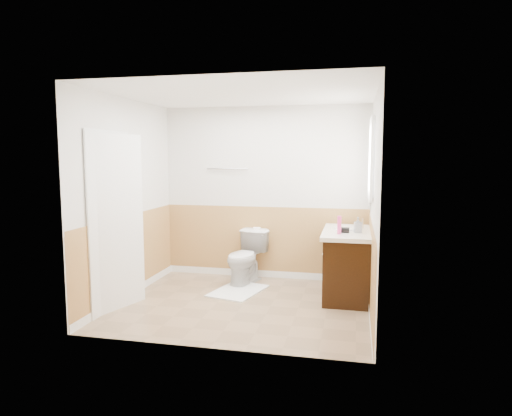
% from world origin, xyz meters
% --- Properties ---
extents(floor, '(3.00, 3.00, 0.00)m').
position_xyz_m(floor, '(0.00, 0.00, 0.00)').
color(floor, '#8C7051').
rests_on(floor, ground).
extents(ceiling, '(3.00, 3.00, 0.00)m').
position_xyz_m(ceiling, '(0.00, 0.00, 2.50)').
color(ceiling, white).
rests_on(ceiling, floor).
extents(wall_back, '(3.00, 0.00, 3.00)m').
position_xyz_m(wall_back, '(0.00, 1.30, 1.25)').
color(wall_back, silver).
rests_on(wall_back, floor).
extents(wall_front, '(3.00, 0.00, 3.00)m').
position_xyz_m(wall_front, '(0.00, -1.30, 1.25)').
color(wall_front, silver).
rests_on(wall_front, floor).
extents(wall_left, '(0.00, 3.00, 3.00)m').
position_xyz_m(wall_left, '(-1.50, 0.00, 1.25)').
color(wall_left, silver).
rests_on(wall_left, floor).
extents(wall_right, '(0.00, 3.00, 3.00)m').
position_xyz_m(wall_right, '(1.50, 0.00, 1.25)').
color(wall_right, silver).
rests_on(wall_right, floor).
extents(wainscot_back, '(3.00, 0.00, 3.00)m').
position_xyz_m(wainscot_back, '(0.00, 1.29, 0.50)').
color(wainscot_back, tan).
rests_on(wainscot_back, floor).
extents(wainscot_front, '(3.00, 0.00, 3.00)m').
position_xyz_m(wainscot_front, '(0.00, -1.29, 0.50)').
color(wainscot_front, tan).
rests_on(wainscot_front, floor).
extents(wainscot_left, '(0.00, 2.60, 2.60)m').
position_xyz_m(wainscot_left, '(-1.49, 0.00, 0.50)').
color(wainscot_left, tan).
rests_on(wainscot_left, floor).
extents(wainscot_right, '(0.00, 2.60, 2.60)m').
position_xyz_m(wainscot_right, '(1.49, 0.00, 0.50)').
color(wainscot_right, tan).
rests_on(wainscot_right, floor).
extents(toilet, '(0.58, 0.80, 0.74)m').
position_xyz_m(toilet, '(-0.19, 0.90, 0.37)').
color(toilet, silver).
rests_on(toilet, floor).
extents(bath_mat, '(0.73, 0.91, 0.02)m').
position_xyz_m(bath_mat, '(-0.19, 0.48, 0.01)').
color(bath_mat, white).
rests_on(bath_mat, floor).
extents(vanity_cabinet, '(0.55, 1.10, 0.80)m').
position_xyz_m(vanity_cabinet, '(1.21, 0.60, 0.40)').
color(vanity_cabinet, black).
rests_on(vanity_cabinet, floor).
extents(vanity_knob_left, '(0.03, 0.03, 0.03)m').
position_xyz_m(vanity_knob_left, '(0.91, 0.50, 0.55)').
color(vanity_knob_left, '#B8B9BF').
rests_on(vanity_knob_left, vanity_cabinet).
extents(vanity_knob_right, '(0.03, 0.03, 0.03)m').
position_xyz_m(vanity_knob_right, '(0.91, 0.70, 0.55)').
color(vanity_knob_right, silver).
rests_on(vanity_knob_right, vanity_cabinet).
extents(countertop, '(0.60, 1.15, 0.05)m').
position_xyz_m(countertop, '(1.20, 0.60, 0.83)').
color(countertop, white).
rests_on(countertop, vanity_cabinet).
extents(sink_basin, '(0.36, 0.36, 0.02)m').
position_xyz_m(sink_basin, '(1.21, 0.75, 0.86)').
color(sink_basin, white).
rests_on(sink_basin, countertop).
extents(faucet, '(0.02, 0.02, 0.14)m').
position_xyz_m(faucet, '(1.39, 0.75, 0.92)').
color(faucet, white).
rests_on(faucet, countertop).
extents(lotion_bottle, '(0.05, 0.05, 0.22)m').
position_xyz_m(lotion_bottle, '(1.11, 0.32, 0.96)').
color(lotion_bottle, '#EB3C8F').
rests_on(lotion_bottle, countertop).
extents(soap_dispenser, '(0.10, 0.11, 0.19)m').
position_xyz_m(soap_dispenser, '(1.33, 0.48, 0.95)').
color(soap_dispenser, gray).
rests_on(soap_dispenser, countertop).
extents(hair_dryer_body, '(0.14, 0.07, 0.07)m').
position_xyz_m(hair_dryer_body, '(1.16, 0.43, 0.89)').
color(hair_dryer_body, black).
rests_on(hair_dryer_body, countertop).
extents(hair_dryer_handle, '(0.03, 0.03, 0.07)m').
position_xyz_m(hair_dryer_handle, '(1.13, 0.52, 0.86)').
color(hair_dryer_handle, black).
rests_on(hair_dryer_handle, countertop).
extents(mirror_panel, '(0.02, 0.35, 0.90)m').
position_xyz_m(mirror_panel, '(1.48, 1.10, 1.55)').
color(mirror_panel, silver).
rests_on(mirror_panel, wall_right).
extents(window_frame, '(0.04, 0.80, 1.00)m').
position_xyz_m(window_frame, '(1.47, 0.59, 1.75)').
color(window_frame, white).
rests_on(window_frame, wall_right).
extents(window_glass, '(0.01, 0.70, 0.90)m').
position_xyz_m(window_glass, '(1.49, 0.59, 1.75)').
color(window_glass, white).
rests_on(window_glass, wall_right).
extents(door, '(0.29, 0.78, 2.04)m').
position_xyz_m(door, '(-1.40, -0.45, 1.02)').
color(door, white).
rests_on(door, wall_left).
extents(door_frame, '(0.02, 0.92, 2.10)m').
position_xyz_m(door_frame, '(-1.48, -0.45, 1.03)').
color(door_frame, white).
rests_on(door_frame, wall_left).
extents(door_knob, '(0.06, 0.06, 0.06)m').
position_xyz_m(door_knob, '(-1.34, -0.12, 0.95)').
color(door_knob, silver).
rests_on(door_knob, door).
extents(towel_bar, '(0.62, 0.02, 0.02)m').
position_xyz_m(towel_bar, '(-0.55, 1.25, 1.60)').
color(towel_bar, silver).
rests_on(towel_bar, wall_back).
extents(tp_holder_bar, '(0.14, 0.02, 0.02)m').
position_xyz_m(tp_holder_bar, '(-0.10, 1.23, 0.70)').
color(tp_holder_bar, silver).
rests_on(tp_holder_bar, wall_back).
extents(tp_roll, '(0.10, 0.11, 0.11)m').
position_xyz_m(tp_roll, '(-0.10, 1.23, 0.70)').
color(tp_roll, white).
rests_on(tp_roll, tp_holder_bar).
extents(tp_sheet, '(0.10, 0.01, 0.16)m').
position_xyz_m(tp_sheet, '(-0.10, 1.23, 0.59)').
color(tp_sheet, white).
rests_on(tp_sheet, tp_roll).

